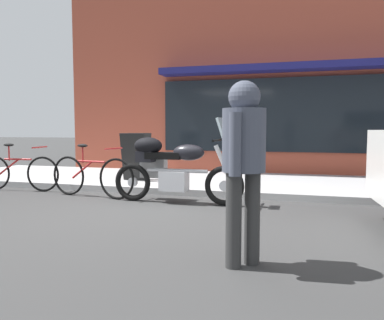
{
  "coord_description": "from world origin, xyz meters",
  "views": [
    {
      "loc": [
        2.23,
        -5.32,
        1.22
      ],
      "look_at": [
        0.48,
        0.81,
        0.7
      ],
      "focal_mm": 36.02,
      "sensor_mm": 36.0,
      "label": 1
    }
  ],
  "objects_px": {
    "sandwich_board_sign": "(136,157)",
    "parked_bicycle": "(91,176)",
    "pedestrian_walking": "(244,151)",
    "touring_motorcycle": "(170,166)",
    "second_bicycle_by_cafe": "(18,172)"
  },
  "relations": [
    {
      "from": "sandwich_board_sign",
      "to": "parked_bicycle",
      "type": "bearing_deg",
      "value": -97.56
    },
    {
      "from": "pedestrian_walking",
      "to": "parked_bicycle",
      "type": "bearing_deg",
      "value": 139.0
    },
    {
      "from": "touring_motorcycle",
      "to": "second_bicycle_by_cafe",
      "type": "relative_size",
      "value": 1.27
    },
    {
      "from": "touring_motorcycle",
      "to": "sandwich_board_sign",
      "type": "bearing_deg",
      "value": 130.07
    },
    {
      "from": "touring_motorcycle",
      "to": "pedestrian_walking",
      "type": "relative_size",
      "value": 1.35
    },
    {
      "from": "second_bicycle_by_cafe",
      "to": "pedestrian_walking",
      "type": "bearing_deg",
      "value": -31.09
    },
    {
      "from": "touring_motorcycle",
      "to": "pedestrian_walking",
      "type": "bearing_deg",
      "value": -58.7
    },
    {
      "from": "pedestrian_walking",
      "to": "second_bicycle_by_cafe",
      "type": "relative_size",
      "value": 0.94
    },
    {
      "from": "second_bicycle_by_cafe",
      "to": "parked_bicycle",
      "type": "bearing_deg",
      "value": -7.7
    },
    {
      "from": "touring_motorcycle",
      "to": "sandwich_board_sign",
      "type": "xyz_separation_m",
      "value": [
        -1.31,
        1.56,
        0.02
      ]
    },
    {
      "from": "parked_bicycle",
      "to": "pedestrian_walking",
      "type": "height_order",
      "value": "pedestrian_walking"
    },
    {
      "from": "parked_bicycle",
      "to": "sandwich_board_sign",
      "type": "relative_size",
      "value": 1.77
    },
    {
      "from": "parked_bicycle",
      "to": "second_bicycle_by_cafe",
      "type": "height_order",
      "value": "parked_bicycle"
    },
    {
      "from": "sandwich_board_sign",
      "to": "pedestrian_walking",
      "type": "bearing_deg",
      "value": -55.2
    },
    {
      "from": "parked_bicycle",
      "to": "second_bicycle_by_cafe",
      "type": "distance_m",
      "value": 1.78
    }
  ]
}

